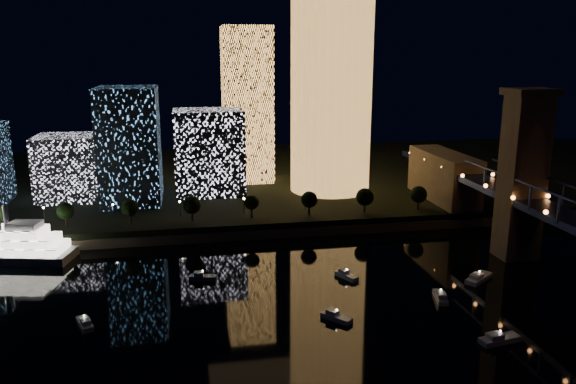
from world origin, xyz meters
name	(u,v)px	position (x,y,z in m)	size (l,w,h in m)	color
ground	(355,365)	(0.00, 0.00, 0.00)	(520.00, 520.00, 0.00)	black
far_bank	(255,179)	(0.00, 160.00, 2.50)	(420.00, 160.00, 5.00)	black
seawall	(284,231)	(0.00, 82.00, 1.50)	(420.00, 6.00, 3.00)	#6B5E4C
tower_cylindrical	(331,80)	(26.29, 123.16, 49.40)	(34.00, 34.00, 88.54)	#FFAD51
tower_rectangular	(247,105)	(-4.48, 147.93, 37.82)	(20.63, 20.63, 65.65)	#FFAD51
midrise_blocks	(112,155)	(-58.92, 123.82, 22.08)	(109.96, 33.58, 42.70)	white
motorboats	(303,338)	(-8.15, 11.10, 0.81)	(134.34, 79.86, 2.78)	silver
esplanade_trees	(193,205)	(-29.47, 88.00, 10.47)	(166.18, 6.35, 8.68)	black
street_lamps	(180,205)	(-34.00, 94.00, 9.02)	(132.70, 0.70, 5.65)	black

